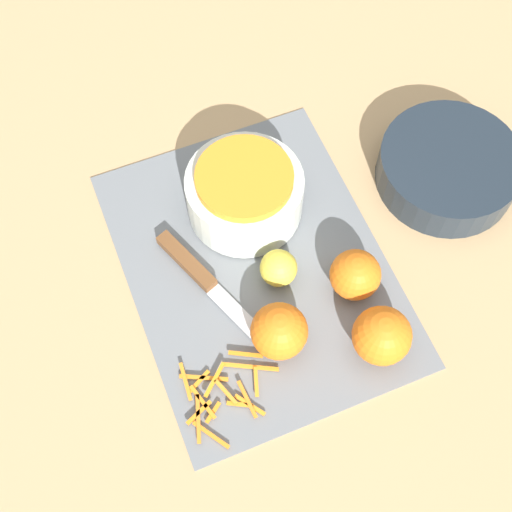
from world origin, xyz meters
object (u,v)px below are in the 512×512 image
at_px(bowl_speckled, 245,192).
at_px(bowl_dark, 448,168).
at_px(orange_left, 279,331).
at_px(knife, 197,272).
at_px(lemon, 279,268).
at_px(orange_right, 355,275).
at_px(orange_back, 382,336).

bearing_deg(bowl_speckled, bowl_dark, 78.30).
bearing_deg(bowl_dark, orange_left, -66.10).
bearing_deg(knife, orange_left, 5.32).
bearing_deg(lemon, orange_right, 59.86).
distance_m(bowl_speckled, orange_right, 0.20).
relative_size(bowl_dark, orange_left, 2.74).
xyz_separation_m(bowl_dark, orange_back, (0.20, -0.21, 0.02)).
bearing_deg(bowl_speckled, orange_right, 27.90).
bearing_deg(orange_right, orange_back, -4.48).
distance_m(orange_left, lemon, 0.10).
height_order(bowl_speckled, lemon, bowl_speckled).
relative_size(bowl_speckled, lemon, 3.21).
height_order(knife, lemon, lemon).
distance_m(bowl_dark, orange_right, 0.24).
relative_size(bowl_dark, lemon, 3.99).
height_order(orange_right, lemon, orange_right).
height_order(bowl_speckled, orange_back, bowl_speckled).
bearing_deg(bowl_dark, lemon, -78.77).
height_order(bowl_speckled, orange_left, bowl_speckled).
height_order(bowl_speckled, bowl_dark, bowl_speckled).
relative_size(orange_right, lemon, 1.35).
height_order(knife, orange_back, orange_back).
bearing_deg(orange_right, bowl_speckled, -152.10).
bearing_deg(orange_back, bowl_speckled, -162.38).
relative_size(knife, orange_right, 3.27).
bearing_deg(knife, bowl_speckled, 105.84).
distance_m(bowl_dark, orange_back, 0.30).
bearing_deg(orange_right, lemon, -120.14).
bearing_deg(bowl_speckled, knife, -53.12).
bearing_deg(lemon, bowl_dark, 101.23).
distance_m(bowl_speckled, bowl_dark, 0.31).
distance_m(bowl_speckled, lemon, 0.12).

